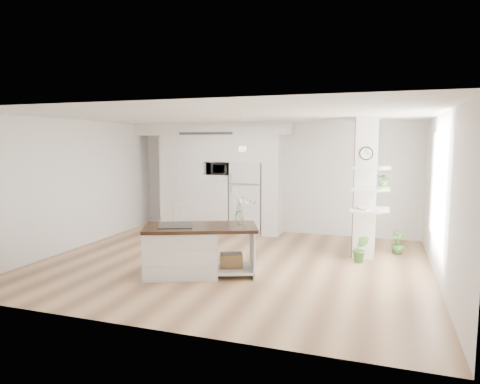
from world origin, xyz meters
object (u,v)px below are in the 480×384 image
(kitchen_island, at_px, (189,249))
(floor_plant_a, at_px, (361,249))
(refrigerator, at_px, (248,197))
(bookshelf, at_px, (188,218))

(kitchen_island, relative_size, floor_plant_a, 3.89)
(refrigerator, bearing_deg, floor_plant_a, -34.65)
(floor_plant_a, bearing_deg, kitchen_island, -148.39)
(floor_plant_a, bearing_deg, bookshelf, 158.14)
(kitchen_island, distance_m, floor_plant_a, 3.19)
(bookshelf, height_order, floor_plant_a, bookshelf)
(refrigerator, relative_size, floor_plant_a, 3.31)
(kitchen_island, bearing_deg, floor_plant_a, 9.48)
(kitchen_island, distance_m, bookshelf, 3.80)
(refrigerator, distance_m, kitchen_island, 3.62)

